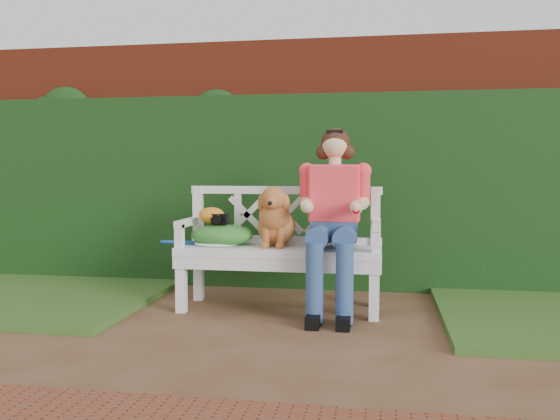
# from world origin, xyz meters

# --- Properties ---
(ground) EXTENTS (60.00, 60.00, 0.00)m
(ground) POSITION_xyz_m (0.00, 0.00, 0.00)
(ground) COLOR #56311D
(brick_wall) EXTENTS (10.00, 0.30, 2.20)m
(brick_wall) POSITION_xyz_m (0.00, 1.90, 1.10)
(brick_wall) COLOR maroon
(brick_wall) RESTS_ON ground
(ivy_hedge) EXTENTS (10.00, 0.18, 1.70)m
(ivy_hedge) POSITION_xyz_m (0.00, 1.68, 0.85)
(ivy_hedge) COLOR #1D4116
(ivy_hedge) RESTS_ON ground
(grass_left) EXTENTS (2.60, 2.00, 0.05)m
(grass_left) POSITION_xyz_m (-2.40, 0.90, 0.03)
(grass_left) COLOR #244516
(grass_left) RESTS_ON ground
(garden_bench) EXTENTS (1.63, 0.74, 0.48)m
(garden_bench) POSITION_xyz_m (-0.06, 0.82, 0.24)
(garden_bench) COLOR white
(garden_bench) RESTS_ON ground
(seated_woman) EXTENTS (0.64, 0.80, 1.31)m
(seated_woman) POSITION_xyz_m (0.34, 0.80, 0.65)
(seated_woman) COLOR #EB4B69
(seated_woman) RESTS_ON ground
(dog) EXTENTS (0.43, 0.49, 0.45)m
(dog) POSITION_xyz_m (-0.09, 0.82, 0.71)
(dog) COLOR olive
(dog) RESTS_ON garden_bench
(tennis_racket) EXTENTS (0.68, 0.43, 0.03)m
(tennis_racket) POSITION_xyz_m (-0.57, 0.79, 0.50)
(tennis_racket) COLOR silver
(tennis_racket) RESTS_ON garden_bench
(green_bag) EXTENTS (0.50, 0.41, 0.16)m
(green_bag) POSITION_xyz_m (-0.51, 0.81, 0.56)
(green_bag) COLOR #348942
(green_bag) RESTS_ON garden_bench
(camera_item) EXTENTS (0.12, 0.09, 0.08)m
(camera_item) POSITION_xyz_m (-0.51, 0.79, 0.68)
(camera_item) COLOR black
(camera_item) RESTS_ON green_bag
(baseball_glove) EXTENTS (0.21, 0.17, 0.12)m
(baseball_glove) POSITION_xyz_m (-0.59, 0.82, 0.70)
(baseball_glove) COLOR orange
(baseball_glove) RESTS_ON green_bag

